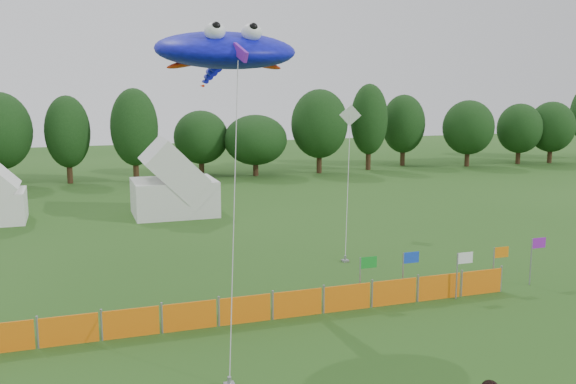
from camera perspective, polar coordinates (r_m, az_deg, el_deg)
name	(u,v)px	position (r m, az deg, el deg)	size (l,w,h in m)	color
treeline	(163,133)	(58.12, -11.02, 5.18)	(104.57, 8.78, 8.36)	#382314
tent_right	(174,186)	(42.51, -10.10, 0.55)	(5.37, 4.30, 3.79)	silver
barrier_fence	(245,310)	(23.44, -3.85, -10.39)	(21.90, 0.06, 1.00)	orange
flag_row	(455,264)	(26.94, 14.63, -6.20)	(8.73, 0.82, 2.04)	gray
stingray_kite	(225,51)	(24.20, -5.66, 12.33)	(5.46, 13.56, 10.64)	#1013E3
small_kite_white	(349,148)	(36.13, 5.46, 3.90)	(4.17, 7.46, 7.32)	white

